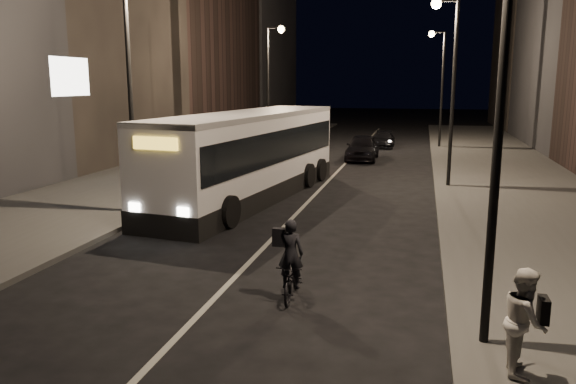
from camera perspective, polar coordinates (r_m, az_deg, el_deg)
The scene contains 15 objects.
ground at distance 15.40m, azimuth -3.68°, elevation -6.89°, with size 180.00×180.00×0.00m, color black.
sidewalk_right at distance 28.67m, azimuth 21.57°, elevation 0.96°, with size 7.00×70.00×0.16m, color #3E3E3B.
sidewalk_left at distance 31.15m, azimuth -11.11°, elevation 2.28°, with size 7.00×70.00×0.16m, color #3E3E3B.
building_row_left at distance 47.52m, azimuth -12.71°, elevation 18.42°, with size 8.00×61.00×22.00m, color black.
streetlight_right_near at distance 10.05m, azimuth 19.62°, elevation 13.95°, with size 1.20×0.44×8.12m.
streetlight_right_mid at distance 26.01m, azimuth 15.96°, elevation 12.04°, with size 1.20×0.44×8.12m.
streetlight_right_far at distance 42.00m, azimuth 15.09°, elevation 11.58°, with size 1.20×0.44×8.12m.
streetlight_left_near at distance 20.43m, azimuth -15.22°, elevation 12.44°, with size 1.20×0.44×8.12m.
streetlight_left_far at distance 37.27m, azimuth -1.66°, elevation 12.05°, with size 1.20×0.44×8.12m.
city_bus at distance 23.04m, azimuth -3.90°, elevation 4.06°, with size 4.55×13.39×3.55m.
cyclist_on_bicycle at distance 12.52m, azimuth 0.40°, elevation -8.15°, with size 0.64×1.64×1.87m.
pedestrian_woman at distance 9.88m, azimuth 22.90°, elevation -11.96°, with size 0.85×0.66×1.74m, color silver.
car_near at distance 35.10m, azimuth 7.57°, elevation 4.53°, with size 1.84×4.57×1.56m, color black.
car_mid at distance 38.04m, azimuth 1.56°, elevation 5.06°, with size 1.56×4.46×1.47m, color #39393B.
car_far at distance 42.33m, azimuth 9.70°, elevation 5.28°, with size 1.56×3.84×1.11m, color black.
Camera 1 is at (4.35, -13.98, 4.76)m, focal length 35.00 mm.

